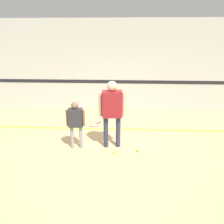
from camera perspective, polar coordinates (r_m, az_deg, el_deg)
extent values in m
plane|color=tan|center=(5.40, -1.69, -9.70)|extent=(16.00, 16.00, 0.00)
cube|color=beige|center=(8.04, 0.07, 12.01)|extent=(16.00, 0.06, 3.20)
cube|color=black|center=(8.10, 0.05, 7.93)|extent=(16.00, 0.01, 0.12)
cube|color=yellow|center=(6.49, -0.84, -4.44)|extent=(14.40, 0.10, 0.01)
cylinder|color=#2D334C|center=(5.35, -1.61, -5.20)|extent=(0.12, 0.12, 0.79)
cylinder|color=#2D334C|center=(5.37, 1.61, -5.14)|extent=(0.12, 0.12, 0.79)
cube|color=maroon|center=(5.11, 0.00, 2.10)|extent=(0.48, 0.30, 0.63)
sphere|color=#DBAD89|center=(5.00, 0.00, 6.81)|extent=(0.23, 0.23, 0.23)
cylinder|color=#DBAD89|center=(5.10, -3.06, 1.97)|extent=(0.08, 0.08, 0.56)
cylinder|color=#DBAD89|center=(5.13, 3.04, 2.05)|extent=(0.08, 0.08, 0.56)
cylinder|color=gray|center=(5.42, -10.37, -6.52)|extent=(0.08, 0.08, 0.57)
cylinder|color=gray|center=(5.39, -8.09, -6.54)|extent=(0.08, 0.08, 0.57)
cube|color=#2D2D33|center=(5.21, -9.53, -1.48)|extent=(0.34, 0.21, 0.45)
sphere|color=brown|center=(5.11, -9.72, 1.75)|extent=(0.17, 0.17, 0.17)
cylinder|color=brown|center=(5.24, -11.64, -1.55)|extent=(0.06, 0.06, 0.40)
cylinder|color=brown|center=(5.18, -7.39, -1.53)|extent=(0.06, 0.06, 0.40)
torus|color=red|center=(6.77, -4.69, -3.44)|extent=(0.38, 0.38, 0.02)
cylinder|color=silver|center=(6.77, -4.69, -3.44)|extent=(0.24, 0.24, 0.01)
cylinder|color=black|center=(6.94, -3.48, -2.83)|extent=(0.13, 0.20, 0.02)
sphere|color=black|center=(7.02, -2.95, -2.56)|extent=(0.03, 0.03, 0.03)
torus|color=blue|center=(6.89, -9.77, -3.24)|extent=(0.32, 0.32, 0.02)
cylinder|color=silver|center=(6.89, -9.77, -3.24)|extent=(0.24, 0.24, 0.01)
cylinder|color=black|center=(6.81, -7.96, -3.43)|extent=(0.21, 0.06, 0.02)
sphere|color=black|center=(6.77, -7.14, -3.51)|extent=(0.03, 0.03, 0.03)
sphere|color=#CCE038|center=(5.20, 0.54, -10.49)|extent=(0.07, 0.07, 0.07)
sphere|color=#CCE038|center=(6.78, -5.15, -3.19)|extent=(0.07, 0.07, 0.07)
sphere|color=#CCE038|center=(5.31, 6.76, -9.98)|extent=(0.07, 0.07, 0.07)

